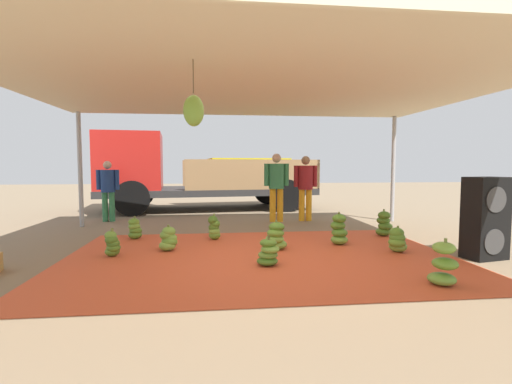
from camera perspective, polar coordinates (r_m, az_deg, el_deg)
ground_plane at (r=8.81m, az=-1.71°, el=-5.21°), size 40.00×40.00×0.00m
tarp_orange at (r=5.88m, az=0.66°, el=-9.93°), size 6.03×4.12×0.01m
tent_canopy at (r=5.74m, az=0.75°, el=16.22°), size 8.00×7.00×2.71m
banana_bunch_0 at (r=5.03m, az=26.89°, el=-10.04°), size 0.44×0.44×0.56m
banana_bunch_1 at (r=6.42m, az=-13.33°, el=-7.07°), size 0.39×0.40×0.43m
banana_bunch_2 at (r=7.17m, az=-6.46°, el=-5.56°), size 0.31×0.31×0.50m
banana_bunch_3 at (r=6.33m, az=3.11°, el=-6.89°), size 0.48×0.47×0.50m
banana_bunch_4 at (r=6.26m, az=-21.25°, el=-7.53°), size 0.31×0.31×0.45m
banana_bunch_5 at (r=7.57m, az=-18.15°, el=-5.45°), size 0.33×0.33×0.44m
banana_bunch_6 at (r=6.55m, az=20.91°, el=-7.00°), size 0.42×0.42×0.44m
banana_bunch_7 at (r=5.37m, az=1.91°, el=-9.35°), size 0.44×0.44×0.43m
banana_bunch_8 at (r=7.93m, az=19.10°, el=-4.72°), size 0.41×0.45×0.54m
banana_bunch_9 at (r=6.86m, az=12.66°, el=-5.76°), size 0.41×0.41×0.59m
cargo_truck_main at (r=12.02m, az=-9.04°, el=2.89°), size 6.86×3.14×2.40m
worker_0 at (r=9.56m, az=7.62°, el=1.36°), size 0.61×0.37×1.66m
worker_1 at (r=9.36m, az=3.17°, el=1.53°), size 0.63×0.39×1.72m
worker_2 at (r=10.10m, az=-21.83°, el=0.82°), size 0.56×0.34×1.54m
speaker_stack at (r=6.67m, az=31.83°, el=-3.43°), size 0.66×0.50×1.26m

